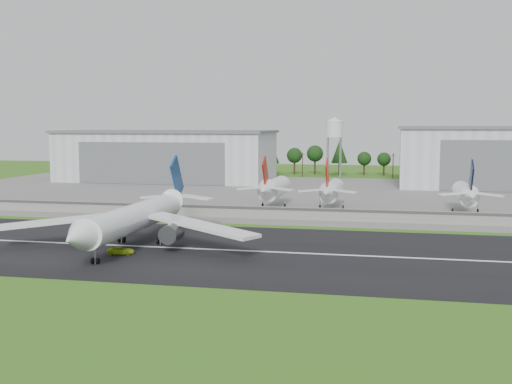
% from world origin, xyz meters
% --- Properties ---
extents(ground, '(600.00, 600.00, 0.00)m').
position_xyz_m(ground, '(0.00, 0.00, 0.00)').
color(ground, '#3D6818').
rests_on(ground, ground).
extents(runway, '(320.00, 60.00, 0.10)m').
position_xyz_m(runway, '(0.00, 10.00, 0.05)').
color(runway, black).
rests_on(runway, ground).
extents(runway_centerline, '(220.00, 1.00, 0.02)m').
position_xyz_m(runway_centerline, '(0.00, 10.00, 0.11)').
color(runway_centerline, white).
rests_on(runway_centerline, runway).
extents(apron, '(320.00, 150.00, 0.10)m').
position_xyz_m(apron, '(0.00, 120.00, 0.05)').
color(apron, slate).
rests_on(apron, ground).
extents(blast_fence, '(240.00, 0.61, 3.50)m').
position_xyz_m(blast_fence, '(0.00, 54.99, 1.81)').
color(blast_fence, gray).
rests_on(blast_fence, ground).
extents(hangar_west, '(97.00, 44.00, 23.20)m').
position_xyz_m(hangar_west, '(-80.00, 164.92, 11.63)').
color(hangar_west, silver).
rests_on(hangar_west, ground).
extents(water_tower, '(8.40, 8.40, 29.40)m').
position_xyz_m(water_tower, '(-5.00, 185.00, 24.55)').
color(water_tower, '#99999E').
rests_on(water_tower, ground).
extents(utility_poles, '(230.00, 3.00, 12.00)m').
position_xyz_m(utility_poles, '(0.00, 200.00, 0.00)').
color(utility_poles, black).
rests_on(utility_poles, ground).
extents(treeline, '(320.00, 16.00, 22.00)m').
position_xyz_m(treeline, '(0.00, 215.00, 0.00)').
color(treeline, black).
rests_on(treeline, ground).
extents(main_airliner, '(57.28, 59.07, 18.17)m').
position_xyz_m(main_airliner, '(-30.34, 9.56, 4.89)').
color(main_airliner, white).
rests_on(main_airliner, runway).
extents(ground_vehicle, '(5.80, 3.75, 1.49)m').
position_xyz_m(ground_vehicle, '(-29.68, 1.32, 0.84)').
color(ground_vehicle, '#A0C216').
rests_on(ground_vehicle, runway).
extents(parked_jet_red_a, '(7.36, 31.29, 16.82)m').
position_xyz_m(parked_jet_red_a, '(-13.37, 76.58, 6.31)').
color(parked_jet_red_a, silver).
rests_on(parked_jet_red_a, ground).
extents(parked_jet_red_b, '(7.36, 31.29, 16.57)m').
position_xyz_m(parked_jet_red_b, '(4.48, 76.55, 6.07)').
color(parked_jet_red_b, silver).
rests_on(parked_jet_red_b, ground).
extents(parked_jet_navy, '(7.36, 31.29, 16.51)m').
position_xyz_m(parked_jet_navy, '(43.24, 76.54, 6.02)').
color(parked_jet_navy, white).
rests_on(parked_jet_navy, ground).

